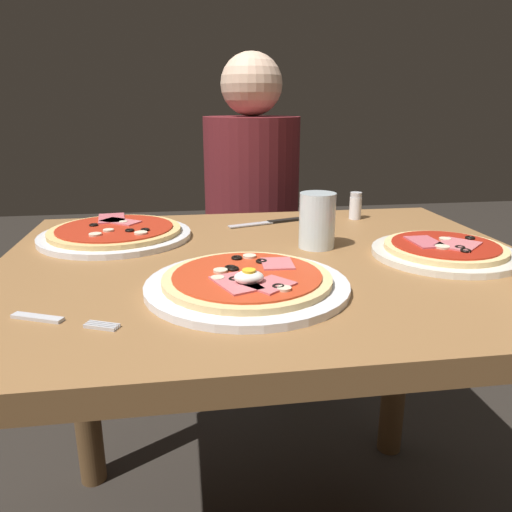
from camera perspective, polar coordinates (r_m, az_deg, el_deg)
dining_table at (r=0.97m, az=1.57°, el=-7.68°), size 1.00×0.81×0.74m
pizza_foreground at (r=0.77m, az=-1.01°, el=-3.05°), size 0.32×0.32×0.05m
pizza_across_left at (r=1.00m, az=20.90°, el=0.60°), size 0.27×0.27×0.03m
pizza_across_right at (r=1.10m, az=-15.89°, el=2.56°), size 0.32×0.32×0.03m
water_glass_far at (r=0.99m, az=7.04°, el=3.65°), size 0.07×0.07×0.11m
fork at (r=0.71m, az=-22.08°, el=-6.85°), size 0.15×0.08×0.00m
knife at (r=1.20m, az=1.74°, el=3.93°), size 0.19×0.08×0.01m
salt_shaker at (r=1.26m, az=11.39°, el=5.69°), size 0.03×0.03×0.07m
diner_person at (r=1.74m, az=-0.48°, el=1.87°), size 0.32×0.32×1.18m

